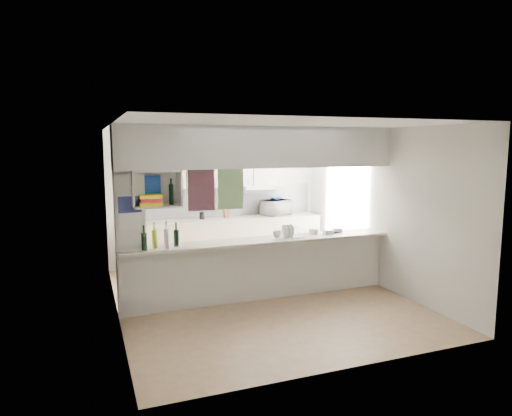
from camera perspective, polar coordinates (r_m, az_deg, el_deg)
name	(u,v)px	position (r m, az deg, el deg)	size (l,w,h in m)	color
floor	(261,298)	(7.14, 0.58, -11.19)	(4.80, 4.80, 0.00)	#906D53
ceiling	(261,127)	(6.75, 0.61, 10.15)	(4.80, 4.80, 0.00)	white
wall_back	(217,197)	(9.08, -4.92, 1.32)	(4.20, 4.20, 0.00)	silver
wall_left	(114,223)	(6.38, -17.27, -1.79)	(4.80, 4.80, 0.00)	silver
wall_right	(378,208)	(7.83, 15.06, 0.03)	(4.80, 4.80, 0.00)	silver
servery_partition	(250,191)	(6.72, -0.78, 2.13)	(4.20, 0.50, 2.60)	silver
cubby_shelf	(155,191)	(6.32, -12.56, 2.04)	(0.65, 0.35, 0.50)	white
kitchen_run	(229,223)	(8.95, -3.44, -1.83)	(3.60, 0.63, 2.24)	beige
microwave	(276,207)	(9.27, 2.52, 0.07)	(0.56, 0.38, 0.31)	white
bowl	(276,199)	(9.24, 2.50, 1.19)	(0.22, 0.22, 0.05)	navy
dish_rack	(290,232)	(7.07, 4.28, -2.99)	(0.40, 0.31, 0.21)	silver
cup	(277,234)	(6.95, 2.65, -3.29)	(0.13, 0.13, 0.10)	white
wine_bottles	(161,239)	(6.41, -11.83, -3.77)	(0.53, 0.16, 0.38)	black
plastic_tubs	(325,231)	(7.44, 8.56, -2.88)	(0.58, 0.23, 0.08)	silver
utensil_jar	(202,216)	(8.79, -6.77, -0.96)	(0.10, 0.10, 0.14)	black
knife_block	(227,213)	(8.95, -3.71, -0.59)	(0.10, 0.08, 0.19)	brown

